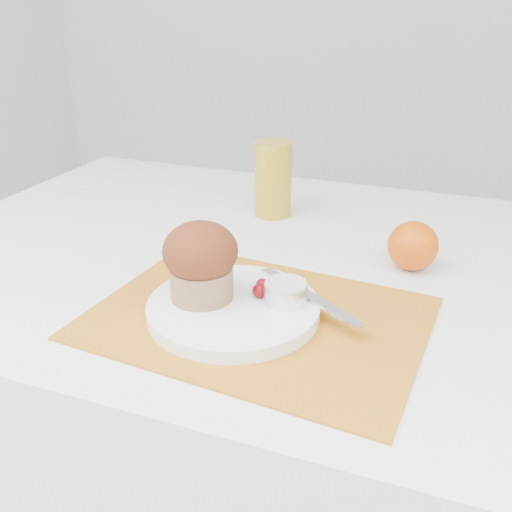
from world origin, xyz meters
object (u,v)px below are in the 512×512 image
at_px(plate, 233,309).
at_px(juice_glass, 273,179).
at_px(table, 279,441).
at_px(muffin, 201,260).
at_px(orange, 413,246).

distance_m(plate, juice_glass, 0.37).
xyz_separation_m(table, plate, (0.00, -0.20, 0.39)).
bearing_deg(muffin, table, 78.14).
bearing_deg(table, juice_glass, 114.21).
relative_size(plate, juice_glass, 1.60).
bearing_deg(table, orange, 6.64).
relative_size(table, juice_glass, 8.89).
bearing_deg(plate, orange, 49.18).
xyz_separation_m(plate, muffin, (-0.04, -0.00, 0.06)).
bearing_deg(plate, muffin, -179.89).
bearing_deg(table, plate, -89.79).
bearing_deg(juice_glass, table, -65.79).
relative_size(orange, juice_glass, 0.54).
height_order(plate, muffin, muffin).
bearing_deg(juice_glass, orange, -28.04).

